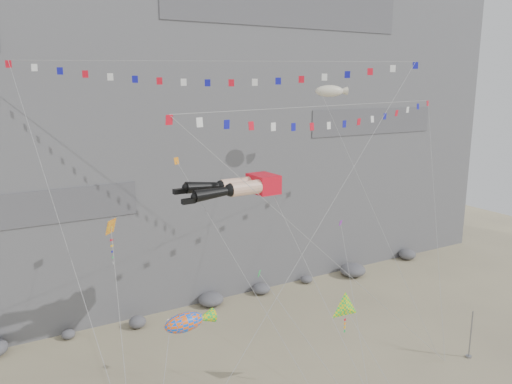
{
  "coord_description": "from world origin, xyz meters",
  "views": [
    {
      "loc": [
        -19.58,
        -26.86,
        22.35
      ],
      "look_at": [
        0.8,
        9.0,
        13.39
      ],
      "focal_mm": 35.0,
      "sensor_mm": 36.0,
      "label": 1
    }
  ],
  "objects": [
    {
      "name": "flag_banner_lower",
      "position": [
        4.92,
        3.63,
        20.71
      ],
      "size": [
        30.53,
        10.82,
        23.22
      ],
      "color": "red",
      "rests_on": "ground"
    },
    {
      "name": "blimp_windsock",
      "position": [
        10.27,
        11.55,
        21.62
      ],
      "size": [
        4.4,
        14.07,
        25.24
      ],
      "color": "beige",
      "rests_on": "ground"
    },
    {
      "name": "small_kite_c",
      "position": [
        -2.86,
        1.73,
        9.0
      ],
      "size": [
        4.11,
        10.39,
        13.87
      ],
      "color": "green",
      "rests_on": "ground"
    },
    {
      "name": "small_kite_b",
      "position": [
        7.43,
        5.66,
        10.2
      ],
      "size": [
        6.99,
        12.68,
        17.22
      ],
      "color": "purple",
      "rests_on": "ground"
    },
    {
      "name": "anchor_pole_right",
      "position": [
        14.53,
        -2.81,
        2.07
      ],
      "size": [
        0.12,
        0.12,
        4.14
      ],
      "primitive_type": "cylinder",
      "color": "gray",
      "rests_on": "ground"
    },
    {
      "name": "harlequin_kite",
      "position": [
        -12.67,
        3.66,
        13.58
      ],
      "size": [
        2.15,
        7.83,
        15.19
      ],
      "color": "red",
      "rests_on": "ground"
    },
    {
      "name": "cliff",
      "position": [
        0.0,
        32.0,
        25.0
      ],
      "size": [
        80.0,
        28.0,
        50.0
      ],
      "primitive_type": "cube",
      "color": "slate",
      "rests_on": "ground"
    },
    {
      "name": "flag_banner_upper",
      "position": [
        -2.14,
        9.7,
        24.06
      ],
      "size": [
        29.1,
        21.13,
        30.22
      ],
      "color": "red",
      "rests_on": "ground"
    },
    {
      "name": "legs_kite",
      "position": [
        -2.62,
        5.64,
        14.79
      ],
      "size": [
        8.6,
        15.49,
        20.48
      ],
      "rotation": [
        0.0,
        0.0,
        0.05
      ],
      "color": "red",
      "rests_on": "ground"
    },
    {
      "name": "small_kite_a",
      "position": [
        -6.12,
        8.7,
        16.26
      ],
      "size": [
        5.68,
        15.54,
        22.79
      ],
      "color": "orange",
      "rests_on": "ground"
    },
    {
      "name": "talus_boulders",
      "position": [
        0.0,
        17.0,
        0.6
      ],
      "size": [
        60.0,
        3.0,
        1.2
      ],
      "primitive_type": null,
      "color": "#58585C",
      "rests_on": "ground"
    },
    {
      "name": "fish_windsock",
      "position": [
        -9.19,
        0.61,
        7.59
      ],
      "size": [
        5.81,
        4.86,
        9.35
      ],
      "color": "#FF5C0D",
      "rests_on": "ground"
    },
    {
      "name": "delta_kite",
      "position": [
        2.29,
        -1.36,
        6.67
      ],
      "size": [
        2.44,
        8.18,
        10.25
      ],
      "color": "yellow",
      "rests_on": "ground"
    }
  ]
}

